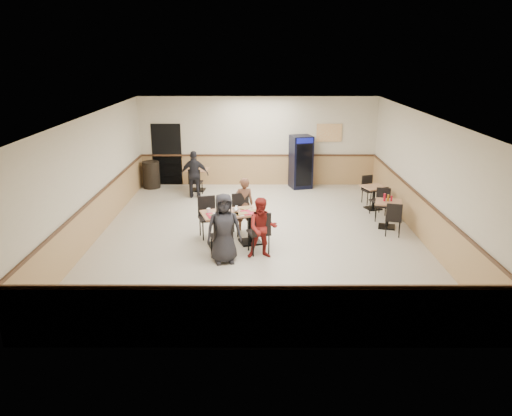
{
  "coord_description": "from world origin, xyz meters",
  "views": [
    {
      "loc": [
        -0.04,
        -11.76,
        4.42
      ],
      "look_at": [
        -0.06,
        -0.5,
        0.87
      ],
      "focal_mm": 35.0,
      "sensor_mm": 36.0,
      "label": 1
    }
  ],
  "objects_px": {
    "main_table": "(235,223)",
    "diner_woman_left": "(224,228)",
    "trash_bin": "(151,175)",
    "side_table_far": "(374,194)",
    "back_table": "(198,176)",
    "lone_diner": "(195,174)",
    "pepsi_cooler": "(301,162)",
    "diner_man_opposite": "(244,204)",
    "side_table_near": "(388,210)",
    "diner_woman_right": "(262,228)"
  },
  "relations": [
    {
      "from": "main_table",
      "to": "diner_woman_left",
      "type": "height_order",
      "value": "diner_woman_left"
    },
    {
      "from": "main_table",
      "to": "diner_woman_left",
      "type": "xyz_separation_m",
      "value": [
        -0.19,
        -1.03,
        0.23
      ]
    },
    {
      "from": "diner_man_opposite",
      "to": "pepsi_cooler",
      "type": "height_order",
      "value": "pepsi_cooler"
    },
    {
      "from": "side_table_near",
      "to": "side_table_far",
      "type": "relative_size",
      "value": 1.0
    },
    {
      "from": "trash_bin",
      "to": "side_table_far",
      "type": "bearing_deg",
      "value": -18.86
    },
    {
      "from": "diner_woman_right",
      "to": "lone_diner",
      "type": "xyz_separation_m",
      "value": [
        -2.06,
        4.8,
        0.05
      ]
    },
    {
      "from": "trash_bin",
      "to": "diner_man_opposite",
      "type": "bearing_deg",
      "value": -52.25
    },
    {
      "from": "side_table_near",
      "to": "side_table_far",
      "type": "distance_m",
      "value": 1.61
    },
    {
      "from": "diner_man_opposite",
      "to": "back_table",
      "type": "distance_m",
      "value": 4.14
    },
    {
      "from": "diner_man_opposite",
      "to": "back_table",
      "type": "xyz_separation_m",
      "value": [
        -1.61,
        3.81,
        -0.21
      ]
    },
    {
      "from": "diner_woman_right",
      "to": "pepsi_cooler",
      "type": "relative_size",
      "value": 0.78
    },
    {
      "from": "diner_woman_right",
      "to": "trash_bin",
      "type": "bearing_deg",
      "value": 118.3
    },
    {
      "from": "diner_man_opposite",
      "to": "pepsi_cooler",
      "type": "bearing_deg",
      "value": -125.61
    },
    {
      "from": "lone_diner",
      "to": "pepsi_cooler",
      "type": "height_order",
      "value": "pepsi_cooler"
    },
    {
      "from": "side_table_near",
      "to": "side_table_far",
      "type": "xyz_separation_m",
      "value": [
        -0.0,
        1.61,
        -0.02
      ]
    },
    {
      "from": "main_table",
      "to": "pepsi_cooler",
      "type": "relative_size",
      "value": 0.96
    },
    {
      "from": "diner_man_opposite",
      "to": "back_table",
      "type": "relative_size",
      "value": 1.87
    },
    {
      "from": "main_table",
      "to": "back_table",
      "type": "relative_size",
      "value": 2.28
    },
    {
      "from": "main_table",
      "to": "side_table_near",
      "type": "xyz_separation_m",
      "value": [
        3.93,
        1.21,
        -0.07
      ]
    },
    {
      "from": "main_table",
      "to": "diner_man_opposite",
      "type": "relative_size",
      "value": 1.22
    },
    {
      "from": "diner_man_opposite",
      "to": "trash_bin",
      "type": "height_order",
      "value": "diner_man_opposite"
    },
    {
      "from": "main_table",
      "to": "diner_woman_right",
      "type": "distance_m",
      "value": 1.01
    },
    {
      "from": "back_table",
      "to": "lone_diner",
      "type": "bearing_deg",
      "value": -90.0
    },
    {
      "from": "lone_diner",
      "to": "side_table_far",
      "type": "relative_size",
      "value": 1.83
    },
    {
      "from": "lone_diner",
      "to": "back_table",
      "type": "bearing_deg",
      "value": -90.2
    },
    {
      "from": "pepsi_cooler",
      "to": "trash_bin",
      "type": "height_order",
      "value": "pepsi_cooler"
    },
    {
      "from": "back_table",
      "to": "diner_man_opposite",
      "type": "bearing_deg",
      "value": -67.06
    },
    {
      "from": "diner_man_opposite",
      "to": "lone_diner",
      "type": "relative_size",
      "value": 0.93
    },
    {
      "from": "side_table_far",
      "to": "lone_diner",
      "type": "bearing_deg",
      "value": 167.24
    },
    {
      "from": "back_table",
      "to": "side_table_near",
      "type": "bearing_deg",
      "value": -34.18
    },
    {
      "from": "diner_woman_left",
      "to": "lone_diner",
      "type": "xyz_separation_m",
      "value": [
        -1.23,
        5.06,
        -0.03
      ]
    },
    {
      "from": "diner_man_opposite",
      "to": "trash_bin",
      "type": "bearing_deg",
      "value": -64.6
    },
    {
      "from": "pepsi_cooler",
      "to": "back_table",
      "type": "bearing_deg",
      "value": 172.14
    },
    {
      "from": "diner_woman_left",
      "to": "back_table",
      "type": "relative_size",
      "value": 2.1
    },
    {
      "from": "lone_diner",
      "to": "side_table_near",
      "type": "relative_size",
      "value": 1.83
    },
    {
      "from": "side_table_near",
      "to": "side_table_far",
      "type": "height_order",
      "value": "side_table_near"
    },
    {
      "from": "side_table_near",
      "to": "diner_woman_left",
      "type": "bearing_deg",
      "value": -151.48
    },
    {
      "from": "lone_diner",
      "to": "trash_bin",
      "type": "distance_m",
      "value": 2.01
    },
    {
      "from": "diner_woman_right",
      "to": "diner_man_opposite",
      "type": "relative_size",
      "value": 1.0
    },
    {
      "from": "diner_man_opposite",
      "to": "main_table",
      "type": "bearing_deg",
      "value": 67.17
    },
    {
      "from": "diner_woman_right",
      "to": "lone_diner",
      "type": "height_order",
      "value": "lone_diner"
    },
    {
      "from": "side_table_far",
      "to": "pepsi_cooler",
      "type": "relative_size",
      "value": 0.46
    },
    {
      "from": "lone_diner",
      "to": "trash_bin",
      "type": "xyz_separation_m",
      "value": [
        -1.61,
        1.17,
        -0.29
      ]
    },
    {
      "from": "diner_woman_left",
      "to": "pepsi_cooler",
      "type": "bearing_deg",
      "value": 58.85
    },
    {
      "from": "side_table_far",
      "to": "pepsi_cooler",
      "type": "height_order",
      "value": "pepsi_cooler"
    },
    {
      "from": "diner_woman_left",
      "to": "side_table_far",
      "type": "bearing_deg",
      "value": 31.16
    },
    {
      "from": "diner_woman_left",
      "to": "diner_man_opposite",
      "type": "distance_m",
      "value": 2.1
    },
    {
      "from": "diner_man_opposite",
      "to": "lone_diner",
      "type": "height_order",
      "value": "lone_diner"
    },
    {
      "from": "diner_woman_left",
      "to": "pepsi_cooler",
      "type": "distance_m",
      "value": 6.64
    },
    {
      "from": "main_table",
      "to": "side_table_far",
      "type": "distance_m",
      "value": 4.83
    }
  ]
}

